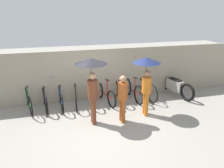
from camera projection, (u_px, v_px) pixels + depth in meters
The scene contains 15 objects.
ground_plane at pixel (100, 126), 6.82m from camera, with size 30.00×30.00×0.00m, color gray.
back_wall at pixel (88, 75), 8.52m from camera, with size 13.76×0.12×2.00m.
parked_bicycle_0 at pixel (28, 100), 7.75m from camera, with size 0.57×1.79×0.99m.
parked_bicycle_1 at pixel (45, 99), 7.90m from camera, with size 0.44×1.63×1.07m.
parked_bicycle_2 at pixel (61, 98), 7.98m from camera, with size 0.44×1.69×1.06m.
parked_bicycle_3 at pixel (76, 95), 8.18m from camera, with size 0.44×1.74×0.99m.
parked_bicycle_4 at pixel (91, 95), 8.31m from camera, with size 0.44×1.64×1.07m.
parked_bicycle_5 at pixel (105, 94), 8.41m from camera, with size 0.57×1.72×1.03m.
parked_bicycle_6 at pixel (119, 92), 8.58m from camera, with size 0.44×1.64×1.01m.
parked_bicycle_7 at pixel (132, 90), 8.67m from camera, with size 0.44×1.79×1.01m.
parked_bicycle_8 at pixel (145, 89), 8.83m from camera, with size 0.44×1.78×1.07m.
pedestrian_leading at pixel (92, 73), 6.54m from camera, with size 0.98×0.98×2.10m.
pedestrian_center at pixel (123, 96), 6.80m from camera, with size 0.32×0.32×1.56m.
pedestrian_trailing at pixel (146, 71), 7.13m from camera, with size 0.93×0.93×1.98m.
motorcycle at pixel (174, 86), 9.09m from camera, with size 0.78×2.08×0.93m.
Camera 1 is at (-1.16, -5.88, 3.53)m, focal length 35.00 mm.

